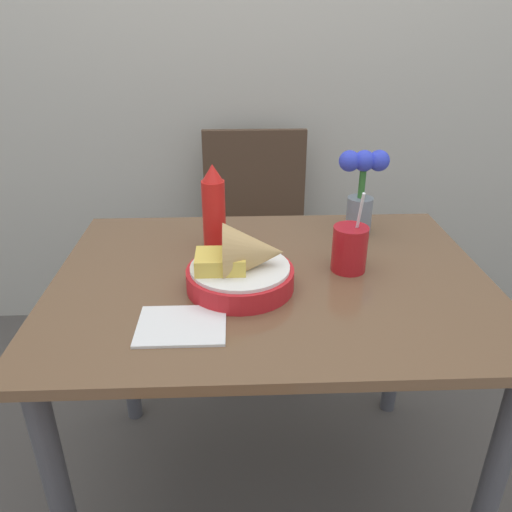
{
  "coord_description": "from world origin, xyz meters",
  "views": [
    {
      "loc": [
        -0.08,
        -1.03,
        1.28
      ],
      "look_at": [
        -0.04,
        -0.02,
        0.78
      ],
      "focal_mm": 35.0,
      "sensor_mm": 36.0,
      "label": 1
    }
  ],
  "objects": [
    {
      "name": "napkin",
      "position": [
        -0.19,
        -0.21,
        0.73
      ],
      "size": [
        0.17,
        0.14,
        0.01
      ],
      "color": "white",
      "rests_on": "dining_table"
    },
    {
      "name": "ground_plane",
      "position": [
        0.0,
        0.0,
        0.0
      ],
      "size": [
        12.0,
        12.0,
        0.0
      ],
      "primitive_type": "plane",
      "color": "#4C4742"
    },
    {
      "name": "flower_vase",
      "position": [
        0.26,
        0.25,
        0.85
      ],
      "size": [
        0.14,
        0.07,
        0.23
      ],
      "color": "gray",
      "rests_on": "dining_table"
    },
    {
      "name": "dining_table",
      "position": [
        0.0,
        0.0,
        0.61
      ],
      "size": [
        1.02,
        0.76,
        0.72
      ],
      "color": "brown",
      "rests_on": "ground_plane"
    },
    {
      "name": "food_basket",
      "position": [
        -0.07,
        -0.05,
        0.78
      ],
      "size": [
        0.24,
        0.24,
        0.15
      ],
      "color": "red",
      "rests_on": "dining_table"
    },
    {
      "name": "drink_cup",
      "position": [
        0.19,
        0.02,
        0.78
      ],
      "size": [
        0.08,
        0.08,
        0.2
      ],
      "color": "red",
      "rests_on": "dining_table"
    },
    {
      "name": "chair_far_window",
      "position": [
        -0.01,
        0.78,
        0.53
      ],
      "size": [
        0.4,
        0.4,
        0.88
      ],
      "color": "#473323",
      "rests_on": "ground_plane"
    },
    {
      "name": "wall_window",
      "position": [
        0.0,
        1.02,
        1.3
      ],
      "size": [
        7.0,
        0.06,
        2.6
      ],
      "color": "#B7B2A3",
      "rests_on": "ground_plane"
    },
    {
      "name": "ketchup_bottle",
      "position": [
        -0.14,
        0.16,
        0.83
      ],
      "size": [
        0.06,
        0.06,
        0.23
      ],
      "color": "red",
      "rests_on": "dining_table"
    }
  ]
}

